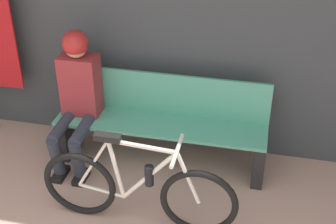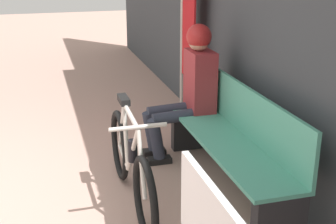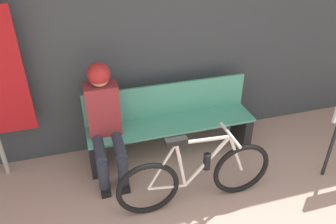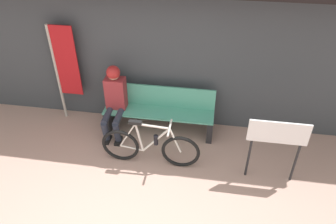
{
  "view_description": "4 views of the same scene",
  "coord_description": "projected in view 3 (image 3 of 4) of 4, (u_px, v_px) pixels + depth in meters",
  "views": [
    {
      "loc": [
        0.97,
        -1.28,
        2.72
      ],
      "look_at": [
        0.26,
        1.89,
        0.76
      ],
      "focal_mm": 50.0,
      "sensor_mm": 36.0,
      "label": 1
    },
    {
      "loc": [
        3.33,
        0.77,
        1.9
      ],
      "look_at": [
        0.0,
        1.72,
        0.69
      ],
      "focal_mm": 50.0,
      "sensor_mm": 36.0,
      "label": 2
    },
    {
      "loc": [
        -0.8,
        -0.81,
        2.5
      ],
      "look_at": [
        -0.01,
        1.87,
        0.8
      ],
      "focal_mm": 35.0,
      "sensor_mm": 36.0,
      "label": 3
    },
    {
      "loc": [
        1.0,
        -2.35,
        3.77
      ],
      "look_at": [
        0.37,
        1.66,
        0.84
      ],
      "focal_mm": 35.0,
      "sensor_mm": 36.0,
      "label": 4
    }
  ],
  "objects": [
    {
      "name": "storefront_wall",
      "position": [
        149.0,
        6.0,
        3.41
      ],
      "size": [
        12.0,
        0.56,
        3.2
      ],
      "color": "#3D4247",
      "rests_on": "ground_plane"
    },
    {
      "name": "park_bench_near",
      "position": [
        171.0,
        123.0,
        3.79
      ],
      "size": [
        1.91,
        0.42,
        0.86
      ],
      "color": "#51A88E",
      "rests_on": "ground_plane"
    },
    {
      "name": "bicycle",
      "position": [
        197.0,
        176.0,
        3.14
      ],
      "size": [
        1.57,
        0.4,
        0.82
      ],
      "color": "black",
      "rests_on": "ground_plane"
    },
    {
      "name": "person_seated",
      "position": [
        104.0,
        115.0,
        3.35
      ],
      "size": [
        0.34,
        0.65,
        1.27
      ],
      "color": "#2D3342",
      "rests_on": "ground_plane"
    }
  ]
}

